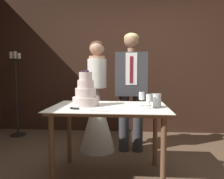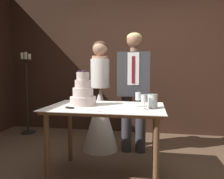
% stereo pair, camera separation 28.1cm
% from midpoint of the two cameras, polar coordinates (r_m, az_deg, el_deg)
% --- Properties ---
extents(wall_back, '(5.43, 0.12, 2.76)m').
position_cam_midpoint_polar(wall_back, '(4.29, 8.01, 7.30)').
color(wall_back, '#382116').
rests_on(wall_back, ground_plane).
extents(cake_table, '(1.28, 0.83, 0.81)m').
position_cam_midpoint_polar(cake_table, '(2.45, 1.65, -6.70)').
color(cake_table, brown).
rests_on(cake_table, ground_plane).
extents(tiered_cake, '(0.30, 0.30, 0.40)m').
position_cam_midpoint_polar(tiered_cake, '(2.50, -4.40, -1.00)').
color(tiered_cake, beige).
rests_on(tiered_cake, cake_table).
extents(cake_knife, '(0.42, 0.15, 0.02)m').
position_cam_midpoint_polar(cake_knife, '(2.25, -5.86, -5.03)').
color(cake_knife, silver).
rests_on(cake_knife, cake_table).
extents(wine_glass_near, '(0.06, 0.06, 0.16)m').
position_cam_midpoint_polar(wine_glass_near, '(2.42, 10.21, -1.97)').
color(wine_glass_near, silver).
rests_on(wine_glass_near, cake_table).
extents(wine_glass_middle, '(0.07, 0.07, 0.15)m').
position_cam_midpoint_polar(wine_glass_middle, '(2.28, 11.99, -2.51)').
color(wine_glass_middle, silver).
rests_on(wine_glass_middle, cake_table).
extents(hurricane_candle, '(0.11, 0.11, 0.15)m').
position_cam_midpoint_polar(hurricane_candle, '(2.38, 13.87, -3.07)').
color(hurricane_candle, silver).
rests_on(hurricane_candle, cake_table).
extents(bride, '(0.54, 0.54, 1.64)m').
position_cam_midpoint_polar(bride, '(3.29, -0.64, -5.40)').
color(bride, white).
rests_on(bride, ground_plane).
extents(groom, '(0.46, 0.25, 1.74)m').
position_cam_midpoint_polar(groom, '(3.19, 8.26, 1.31)').
color(groom, '#38383D').
rests_on(groom, ground_plane).
extents(candle_stand, '(0.28, 0.28, 1.55)m').
position_cam_midpoint_polar(candle_stand, '(4.41, -19.68, -0.83)').
color(candle_stand, black).
rests_on(candle_stand, ground_plane).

